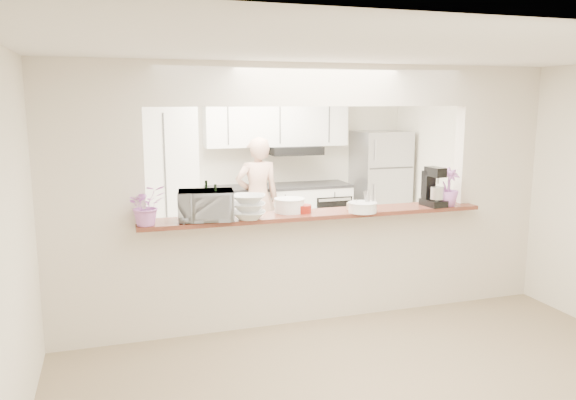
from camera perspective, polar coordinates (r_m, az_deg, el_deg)
name	(u,v)px	position (r m, az deg, el deg)	size (l,w,h in m)	color
floor	(314,317)	(5.79, 2.65, -11.79)	(6.00, 6.00, 0.00)	gray
tile_overlay	(272,272)	(7.17, -1.68, -7.37)	(5.00, 2.90, 0.01)	silver
partition	(315,171)	(5.41, 2.78, 2.94)	(5.00, 0.15, 2.50)	silver
bar_counter	(315,262)	(5.59, 2.72, -6.33)	(3.40, 0.38, 1.09)	silver
kitchen_cabinets	(236,185)	(8.02, -5.31, 1.57)	(3.15, 0.62, 2.25)	white
refrigerator	(380,187)	(8.73, 9.30, 1.33)	(0.75, 0.70, 1.70)	#9F9FA4
flower_left	(147,205)	(4.97, -14.18, -0.52)	(0.32, 0.28, 0.35)	#D571BF
wine_bottle_a	(207,203)	(5.23, -8.27, -0.28)	(0.07, 0.07, 0.34)	black
wine_bottle_b	(216,207)	(5.05, -7.35, -0.67)	(0.07, 0.07, 0.33)	black
toaster_oven	(206,206)	(5.08, -8.34, -0.56)	(0.49, 0.33, 0.27)	#B3B4B9
serving_bowls	(249,207)	(5.09, -3.98, -0.75)	(0.30, 0.30, 0.22)	silver
plate_stack_a	(290,205)	(5.41, 0.16, -0.54)	(0.30, 0.30, 0.13)	white
plate_stack_b	(363,207)	(5.45, 7.59, -0.74)	(0.28, 0.28, 0.10)	white
red_bowl	(303,209)	(5.39, 1.52, -0.89)	(0.16, 0.16, 0.08)	maroon
tan_bowl	(354,206)	(5.59, 6.70, -0.62)	(0.14, 0.14, 0.07)	tan
utensil_caddy	(364,203)	(5.50, 7.70, -0.30)	(0.22, 0.13, 0.20)	silver
stand_mixer	(433,188)	(5.91, 14.53, 1.14)	(0.19, 0.29, 0.40)	black
flower_right	(448,187)	(5.94, 15.95, 1.28)	(0.22, 0.22, 0.39)	#9E61B4
person	(258,199)	(7.69, -3.12, 0.14)	(0.61, 0.40, 1.66)	tan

